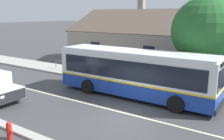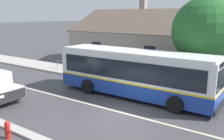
{
  "view_description": "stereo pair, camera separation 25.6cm",
  "coord_description": "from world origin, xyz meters",
  "px_view_note": "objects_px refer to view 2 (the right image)",
  "views": [
    {
      "loc": [
        6.67,
        -11.29,
        5.41
      ],
      "look_at": [
        -2.72,
        2.7,
        1.65
      ],
      "focal_mm": 40.0,
      "sensor_mm": 36.0,
      "label": 1
    },
    {
      "loc": [
        6.88,
        -11.14,
        5.41
      ],
      "look_at": [
        -2.72,
        2.7,
        1.65
      ],
      "focal_mm": 40.0,
      "sensor_mm": 36.0,
      "label": 2
    }
  ],
  "objects_px": {
    "transit_bus": "(135,72)",
    "fire_hydrant": "(8,130)",
    "street_tree_primary": "(206,33)",
    "bench_down_street": "(135,76)",
    "bike_rack": "(61,63)",
    "bench_by_building": "(89,70)"
  },
  "relations": [
    {
      "from": "transit_bus",
      "to": "fire_hydrant",
      "type": "bearing_deg",
      "value": -101.56
    },
    {
      "from": "street_tree_primary",
      "to": "fire_hydrant",
      "type": "bearing_deg",
      "value": -112.31
    },
    {
      "from": "transit_bus",
      "to": "bench_down_street",
      "type": "bearing_deg",
      "value": 119.37
    },
    {
      "from": "fire_hydrant",
      "to": "bike_rack",
      "type": "xyz_separation_m",
      "value": [
        -8.32,
        11.27,
        0.26
      ]
    },
    {
      "from": "bench_by_building",
      "to": "bike_rack",
      "type": "bearing_deg",
      "value": 176.19
    },
    {
      "from": "bench_by_building",
      "to": "street_tree_primary",
      "type": "height_order",
      "value": "street_tree_primary"
    },
    {
      "from": "bench_down_street",
      "to": "bike_rack",
      "type": "xyz_separation_m",
      "value": [
        -8.3,
        -0.08,
        0.11
      ]
    },
    {
      "from": "bench_down_street",
      "to": "bike_rack",
      "type": "relative_size",
      "value": 1.47
    },
    {
      "from": "street_tree_primary",
      "to": "bike_rack",
      "type": "distance_m",
      "value": 13.83
    },
    {
      "from": "bench_by_building",
      "to": "bench_down_street",
      "type": "relative_size",
      "value": 1.06
    },
    {
      "from": "transit_bus",
      "to": "bench_by_building",
      "type": "bearing_deg",
      "value": 156.44
    },
    {
      "from": "transit_bus",
      "to": "street_tree_primary",
      "type": "distance_m",
      "value": 5.75
    },
    {
      "from": "bench_down_street",
      "to": "fire_hydrant",
      "type": "height_order",
      "value": "bench_down_street"
    },
    {
      "from": "street_tree_primary",
      "to": "bike_rack",
      "type": "xyz_separation_m",
      "value": [
        -13.36,
        -1.01,
        -3.44
      ]
    },
    {
      "from": "street_tree_primary",
      "to": "transit_bus",
      "type": "bearing_deg",
      "value": -130.01
    },
    {
      "from": "fire_hydrant",
      "to": "street_tree_primary",
      "type": "bearing_deg",
      "value": 67.69
    },
    {
      "from": "bench_down_street",
      "to": "bike_rack",
      "type": "height_order",
      "value": "bench_down_street"
    },
    {
      "from": "bench_by_building",
      "to": "street_tree_primary",
      "type": "relative_size",
      "value": 0.27
    },
    {
      "from": "bench_down_street",
      "to": "fire_hydrant",
      "type": "bearing_deg",
      "value": -89.9
    },
    {
      "from": "fire_hydrant",
      "to": "bench_down_street",
      "type": "bearing_deg",
      "value": 90.1
    },
    {
      "from": "transit_bus",
      "to": "street_tree_primary",
      "type": "xyz_separation_m",
      "value": [
        3.34,
        3.98,
        2.46
      ]
    },
    {
      "from": "bench_by_building",
      "to": "fire_hydrant",
      "type": "relative_size",
      "value": 2.17
    }
  ]
}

